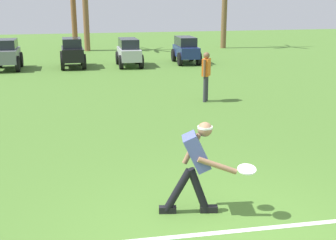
% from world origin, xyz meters
% --- Properties ---
extents(ground_plane, '(80.00, 80.00, 0.00)m').
position_xyz_m(ground_plane, '(0.00, 0.00, 0.00)').
color(ground_plane, '#4B772D').
extents(field_line_paint, '(23.60, 1.72, 0.01)m').
position_xyz_m(field_line_paint, '(0.00, 0.13, 0.00)').
color(field_line_paint, white).
rests_on(field_line_paint, ground_plane).
extents(frisbee_thrower, '(1.07, 0.61, 1.41)m').
position_xyz_m(frisbee_thrower, '(-0.17, 0.78, 0.79)').
color(frisbee_thrower, black).
rests_on(frisbee_thrower, ground_plane).
extents(frisbee_in_flight, '(0.33, 0.33, 0.08)m').
position_xyz_m(frisbee_in_flight, '(0.48, 0.43, 0.77)').
color(frisbee_in_flight, white).
extents(teammate_near_sideline, '(0.36, 0.45, 1.56)m').
position_xyz_m(teammate_near_sideline, '(2.42, 7.72, 0.94)').
color(teammate_near_sideline, '#33333D').
rests_on(teammate_near_sideline, ground_plane).
extents(parked_car_slot_b, '(1.19, 2.36, 1.40)m').
position_xyz_m(parked_car_slot_b, '(-4.36, 16.27, 0.74)').
color(parked_car_slot_b, slate).
rests_on(parked_car_slot_b, ground_plane).
extents(parked_car_slot_c, '(1.17, 2.35, 1.40)m').
position_xyz_m(parked_car_slot_c, '(-1.40, 16.23, 0.74)').
color(parked_car_slot_c, black).
rests_on(parked_car_slot_c, ground_plane).
extents(parked_car_slot_d, '(1.24, 2.44, 1.34)m').
position_xyz_m(parked_car_slot_d, '(1.30, 15.96, 0.72)').
color(parked_car_slot_d, '#B7BABF').
rests_on(parked_car_slot_d, ground_plane).
extents(parked_car_slot_e, '(1.31, 2.47, 1.34)m').
position_xyz_m(parked_car_slot_e, '(4.32, 16.32, 0.72)').
color(parked_car_slot_e, navy).
rests_on(parked_car_slot_e, ground_plane).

